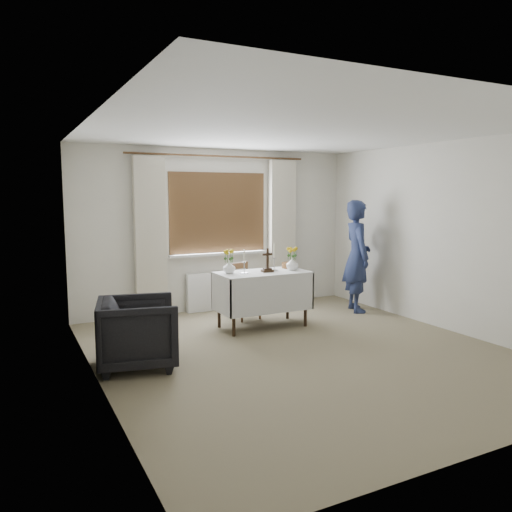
{
  "coord_description": "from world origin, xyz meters",
  "views": [
    {
      "loc": [
        -2.99,
        -4.71,
        1.81
      ],
      "look_at": [
        -0.1,
        0.99,
        1.01
      ],
      "focal_mm": 35.0,
      "sensor_mm": 36.0,
      "label": 1
    }
  ],
  "objects_px": {
    "wooden_cross": "(267,260)",
    "altar_table": "(262,300)",
    "armchair": "(138,333)",
    "flower_vase_right": "(292,264)",
    "person": "(357,256)",
    "wooden_chair": "(244,291)",
    "flower_vase_left": "(229,267)"
  },
  "relations": [
    {
      "from": "altar_table",
      "to": "flower_vase_right",
      "type": "distance_m",
      "value": 0.65
    },
    {
      "from": "wooden_chair",
      "to": "flower_vase_right",
      "type": "distance_m",
      "value": 0.86
    },
    {
      "from": "altar_table",
      "to": "flower_vase_right",
      "type": "relative_size",
      "value": 7.12
    },
    {
      "from": "armchair",
      "to": "flower_vase_left",
      "type": "distance_m",
      "value": 1.77
    },
    {
      "from": "wooden_chair",
      "to": "flower_vase_left",
      "type": "xyz_separation_m",
      "value": [
        -0.43,
        -0.44,
        0.44
      ]
    },
    {
      "from": "armchair",
      "to": "wooden_cross",
      "type": "height_order",
      "value": "wooden_cross"
    },
    {
      "from": "altar_table",
      "to": "wooden_cross",
      "type": "relative_size",
      "value": 3.87
    },
    {
      "from": "person",
      "to": "altar_table",
      "type": "bearing_deg",
      "value": 115.16
    },
    {
      "from": "armchair",
      "to": "altar_table",
      "type": "bearing_deg",
      "value": -54.46
    },
    {
      "from": "armchair",
      "to": "person",
      "type": "height_order",
      "value": "person"
    },
    {
      "from": "person",
      "to": "flower_vase_right",
      "type": "bearing_deg",
      "value": 118.99
    },
    {
      "from": "armchair",
      "to": "flower_vase_left",
      "type": "height_order",
      "value": "flower_vase_left"
    },
    {
      "from": "armchair",
      "to": "wooden_cross",
      "type": "xyz_separation_m",
      "value": [
        1.95,
        0.78,
        0.55
      ]
    },
    {
      "from": "altar_table",
      "to": "armchair",
      "type": "height_order",
      "value": "altar_table"
    },
    {
      "from": "wooden_cross",
      "to": "armchair",
      "type": "bearing_deg",
      "value": -153.72
    },
    {
      "from": "armchair",
      "to": "flower_vase_right",
      "type": "distance_m",
      "value": 2.51
    },
    {
      "from": "armchair",
      "to": "wooden_cross",
      "type": "relative_size",
      "value": 2.52
    },
    {
      "from": "altar_table",
      "to": "wooden_cross",
      "type": "xyz_separation_m",
      "value": [
        0.06,
        -0.03,
        0.54
      ]
    },
    {
      "from": "altar_table",
      "to": "person",
      "type": "height_order",
      "value": "person"
    },
    {
      "from": "wooden_chair",
      "to": "armchair",
      "type": "height_order",
      "value": "wooden_chair"
    },
    {
      "from": "armchair",
      "to": "person",
      "type": "distance_m",
      "value": 3.81
    },
    {
      "from": "altar_table",
      "to": "wooden_cross",
      "type": "height_order",
      "value": "wooden_cross"
    },
    {
      "from": "wooden_chair",
      "to": "flower_vase_left",
      "type": "height_order",
      "value": "flower_vase_left"
    },
    {
      "from": "altar_table",
      "to": "wooden_chair",
      "type": "bearing_deg",
      "value": 91.7
    },
    {
      "from": "altar_table",
      "to": "person",
      "type": "distance_m",
      "value": 1.82
    },
    {
      "from": "altar_table",
      "to": "wooden_chair",
      "type": "relative_size",
      "value": 1.53
    },
    {
      "from": "altar_table",
      "to": "wooden_cross",
      "type": "distance_m",
      "value": 0.55
    },
    {
      "from": "armchair",
      "to": "wooden_cross",
      "type": "bearing_deg",
      "value": -55.9
    },
    {
      "from": "wooden_cross",
      "to": "flower_vase_right",
      "type": "xyz_separation_m",
      "value": [
        0.39,
        -0.01,
        -0.07
      ]
    },
    {
      "from": "altar_table",
      "to": "flower_vase_left",
      "type": "bearing_deg",
      "value": 168.62
    },
    {
      "from": "wooden_cross",
      "to": "altar_table",
      "type": "bearing_deg",
      "value": 153.09
    },
    {
      "from": "flower_vase_right",
      "to": "wooden_chair",
      "type": "bearing_deg",
      "value": 128.6
    }
  ]
}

